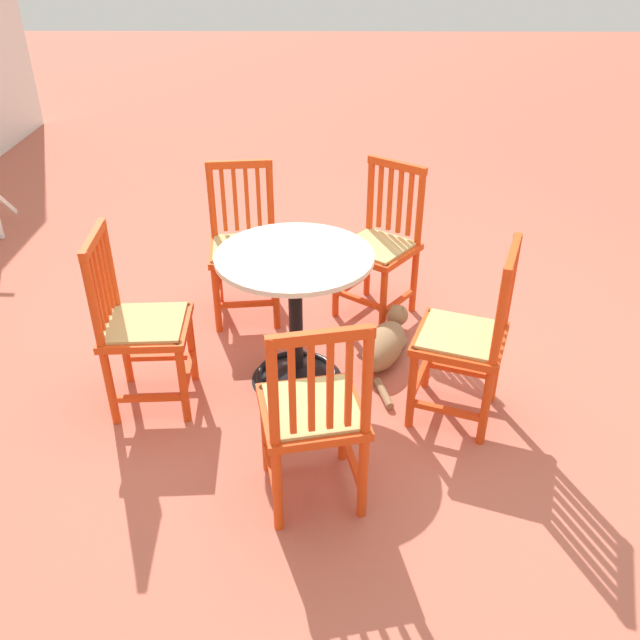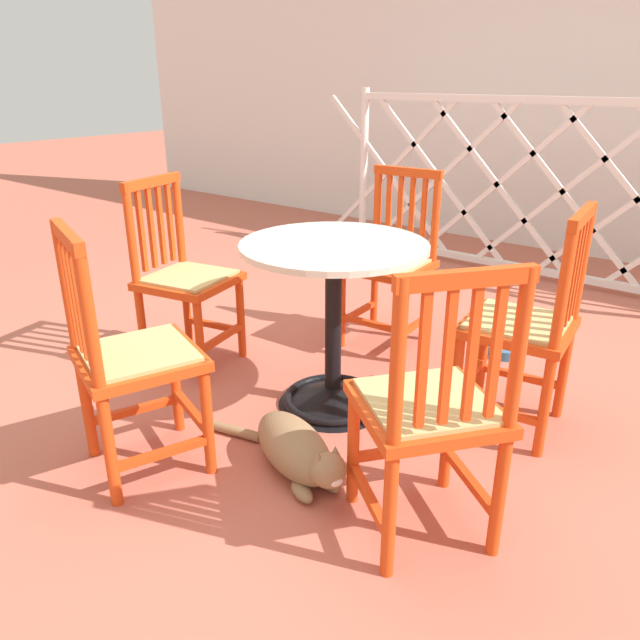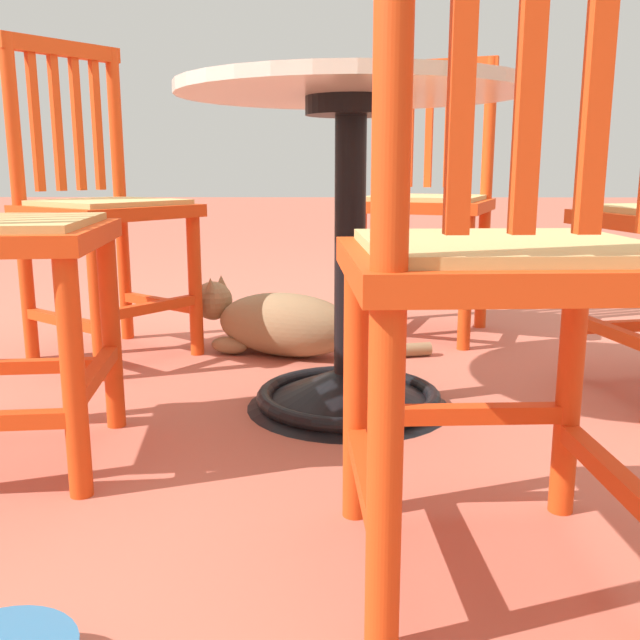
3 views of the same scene
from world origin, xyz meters
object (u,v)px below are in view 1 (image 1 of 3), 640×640
object	(u,v)px
cafe_table	(296,334)
orange_chair_facing_out	(466,340)
orange_chair_by_planter	(379,247)
orange_chair_tucked_in	(244,248)
orange_chair_at_corner	(140,327)
orange_chair_near_fence	(313,416)
tabby_cat	(386,342)
pet_water_bowl	(136,333)

from	to	relation	value
cafe_table	orange_chair_facing_out	distance (m)	0.86
orange_chair_by_planter	orange_chair_tucked_in	xyz separation A→B (m)	(-0.02, 0.79, 0.00)
orange_chair_at_corner	orange_chair_near_fence	bearing A→B (deg)	-127.78
orange_chair_by_planter	orange_chair_near_fence	world-z (taller)	same
orange_chair_tucked_in	orange_chair_at_corner	size ratio (longest dim) A/B	1.00
orange_chair_by_planter	orange_chair_tucked_in	size ratio (longest dim) A/B	1.00
orange_chair_by_planter	orange_chair_near_fence	distance (m)	1.57
cafe_table	orange_chair_near_fence	distance (m)	0.84
cafe_table	tabby_cat	size ratio (longest dim) A/B	1.03
orange_chair_at_corner	tabby_cat	distance (m)	1.32
orange_chair_at_corner	tabby_cat	world-z (taller)	orange_chair_at_corner
cafe_table	tabby_cat	bearing A→B (deg)	-66.47
orange_chair_by_planter	orange_chair_near_fence	xyz separation A→B (m)	(-1.53, 0.36, 0.00)
orange_chair_tucked_in	orange_chair_facing_out	bearing A→B (deg)	-130.69
orange_chair_tucked_in	tabby_cat	size ratio (longest dim) A/B	1.24
cafe_table	pet_water_bowl	bearing A→B (deg)	67.33
orange_chair_facing_out	orange_chair_at_corner	size ratio (longest dim) A/B	1.00
orange_chair_facing_out	orange_chair_tucked_in	distance (m)	1.48
orange_chair_by_planter	orange_chair_at_corner	distance (m)	1.49
orange_chair_facing_out	tabby_cat	size ratio (longest dim) A/B	1.24
orange_chair_at_corner	orange_chair_tucked_in	bearing A→B (deg)	-24.69
orange_chair_at_corner	pet_water_bowl	bearing A→B (deg)	21.13
orange_chair_facing_out	orange_chair_tucked_in	size ratio (longest dim) A/B	1.00
orange_chair_near_fence	orange_chair_by_planter	bearing A→B (deg)	-13.26
orange_chair_at_corner	orange_chair_near_fence	size ratio (longest dim) A/B	1.00
orange_chair_at_corner	pet_water_bowl	xyz separation A→B (m)	(0.58, 0.22, -0.41)
orange_chair_tucked_in	orange_chair_at_corner	world-z (taller)	same
orange_chair_tucked_in	pet_water_bowl	world-z (taller)	orange_chair_tucked_in
orange_chair_tucked_in	tabby_cat	distance (m)	1.00
orange_chair_facing_out	orange_chair_by_planter	bearing A→B (deg)	18.65
tabby_cat	pet_water_bowl	distance (m)	1.45
tabby_cat	pet_water_bowl	bearing A→B (deg)	82.58
orange_chair_by_planter	pet_water_bowl	world-z (taller)	orange_chair_by_planter
orange_chair_by_planter	tabby_cat	xyz separation A→B (m)	(-0.50, -0.02, -0.34)
orange_chair_at_corner	orange_chair_facing_out	bearing A→B (deg)	-93.74
pet_water_bowl	orange_chair_near_fence	bearing A→B (deg)	-139.19
orange_chair_tucked_in	pet_water_bowl	xyz separation A→B (m)	(-0.29, 0.62, -0.41)
cafe_table	orange_chair_facing_out	xyz separation A→B (m)	(-0.28, -0.80, 0.15)
orange_chair_by_planter	orange_chair_tucked_in	distance (m)	0.79
cafe_table	orange_chair_at_corner	world-z (taller)	orange_chair_at_corner
orange_chair_at_corner	tabby_cat	bearing A→B (deg)	-72.19
cafe_table	orange_chair_at_corner	distance (m)	0.76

